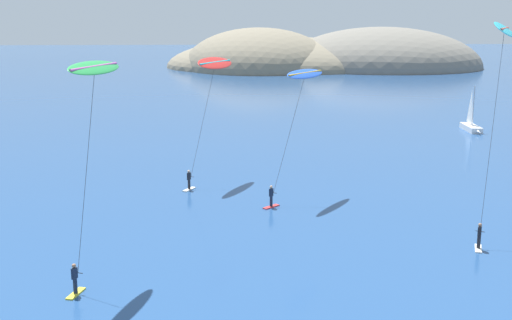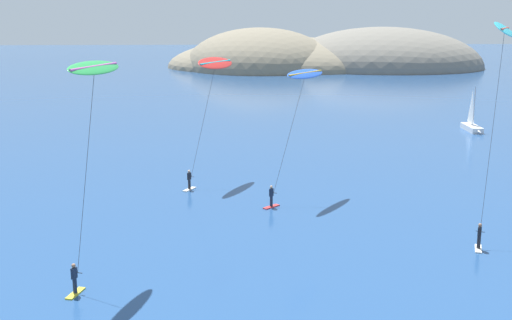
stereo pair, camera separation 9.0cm
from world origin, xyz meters
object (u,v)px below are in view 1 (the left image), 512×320
(kitesurfer_cyan, at_px, (503,44))
(kitesurfer_blue, at_px, (302,84))
(sailboat_near, at_px, (472,126))
(kitesurfer_red, at_px, (214,70))
(kitesurfer_green, at_px, (93,86))

(kitesurfer_cyan, bearing_deg, kitesurfer_blue, 143.66)
(kitesurfer_blue, bearing_deg, sailboat_near, 47.47)
(kitesurfer_red, bearing_deg, kitesurfer_cyan, -37.27)
(kitesurfer_blue, relative_size, kitesurfer_red, 0.94)
(sailboat_near, bearing_deg, kitesurfer_red, -145.97)
(kitesurfer_red, bearing_deg, kitesurfer_green, -106.23)
(sailboat_near, height_order, kitesurfer_blue, kitesurfer_blue)
(kitesurfer_red, distance_m, kitesurfer_green, 22.47)
(kitesurfer_blue, xyz_separation_m, kitesurfer_cyan, (12.07, -8.88, 3.55))
(kitesurfer_cyan, bearing_deg, kitesurfer_green, -164.62)
(sailboat_near, relative_size, kitesurfer_cyan, 0.42)
(kitesurfer_cyan, relative_size, kitesurfer_green, 1.17)
(kitesurfer_blue, xyz_separation_m, kitesurfer_red, (-7.07, 5.69, 0.66))
(kitesurfer_blue, xyz_separation_m, kitesurfer_green, (-13.34, -15.86, 1.68))
(sailboat_near, height_order, kitesurfer_green, kitesurfer_green)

